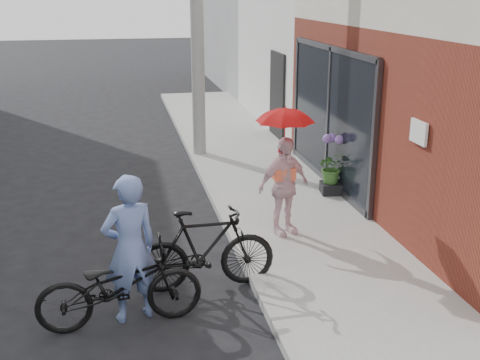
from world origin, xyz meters
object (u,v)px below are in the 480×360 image
object	(u,v)px
bike_right	(205,249)
kimono_woman	(284,186)
officer	(130,249)
bike_left	(120,286)
planter	(331,188)

from	to	relation	value
bike_right	kimono_woman	world-z (taller)	kimono_woman
officer	kimono_woman	size ratio (longest dim) A/B	1.17
bike_left	kimono_woman	xyz separation A→B (m)	(2.39, 1.92, 0.37)
officer	bike_right	world-z (taller)	officer
planter	bike_left	bearing A→B (deg)	-136.84
officer	bike_left	size ratio (longest dim) A/B	0.94
officer	bike_left	xyz separation A→B (m)	(-0.14, -0.13, -0.38)
officer	kimono_woman	bearing A→B (deg)	-159.00
officer	bike_right	bearing A→B (deg)	-166.90
officer	bike_left	world-z (taller)	officer
bike_left	planter	distance (m)	5.11
officer	kimono_woman	distance (m)	2.88
bike_left	kimono_woman	bearing A→B (deg)	-55.45
bike_left	planter	xyz separation A→B (m)	(3.72, 3.49, -0.26)
bike_right	planter	distance (m)	3.91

